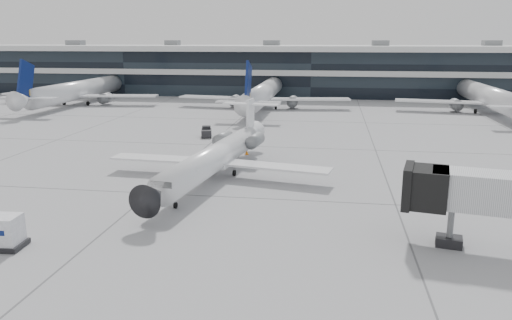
# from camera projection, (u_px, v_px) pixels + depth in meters

# --- Properties ---
(ground) EXTENTS (220.00, 220.00, 0.00)m
(ground) POSITION_uv_depth(u_px,v_px,m) (269.00, 199.00, 40.35)
(ground) COLOR gray
(ground) RESTS_ON ground
(terminal) EXTENTS (170.00, 22.00, 10.00)m
(terminal) POSITION_uv_depth(u_px,v_px,m) (313.00, 72.00, 117.95)
(terminal) COLOR black
(terminal) RESTS_ON ground
(bg_jet_left) EXTENTS (32.00, 40.00, 9.60)m
(bg_jet_left) POSITION_uv_depth(u_px,v_px,m) (81.00, 104.00, 99.85)
(bg_jet_left) COLOR silver
(bg_jet_left) RESTS_ON ground
(bg_jet_center) EXTENTS (32.00, 40.00, 9.60)m
(bg_jet_center) POSITION_uv_depth(u_px,v_px,m) (264.00, 108.00, 94.37)
(bg_jet_center) COLOR silver
(bg_jet_center) RESTS_ON ground
(bg_jet_right) EXTENTS (32.00, 40.00, 9.60)m
(bg_jet_right) POSITION_uv_depth(u_px,v_px,m) (487.00, 112.00, 88.45)
(bg_jet_right) COLOR silver
(bg_jet_right) RESTS_ON ground
(regional_jet) EXTENTS (21.26, 26.54, 6.13)m
(regional_jet) POSITION_uv_depth(u_px,v_px,m) (217.00, 156.00, 46.13)
(regional_jet) COLOR white
(regional_jet) RESTS_ON ground
(cargo_uld) EXTENTS (2.61, 2.01, 2.04)m
(cargo_uld) POSITION_uv_depth(u_px,v_px,m) (2.00, 232.00, 30.64)
(cargo_uld) COLOR black
(cargo_uld) RESTS_ON ground
(traffic_cone) EXTENTS (0.41, 0.41, 0.60)m
(traffic_cone) POSITION_uv_depth(u_px,v_px,m) (247.00, 152.00, 55.85)
(traffic_cone) COLOR orange
(traffic_cone) RESTS_ON ground
(far_tug) EXTENTS (1.81, 2.48, 1.42)m
(far_tug) POSITION_uv_depth(u_px,v_px,m) (206.00, 132.00, 65.85)
(far_tug) COLOR black
(far_tug) RESTS_ON ground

